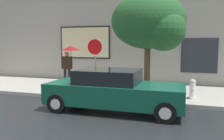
% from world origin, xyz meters
% --- Properties ---
extents(ground_plane, '(60.00, 60.00, 0.00)m').
position_xyz_m(ground_plane, '(0.00, 0.00, 0.00)').
color(ground_plane, black).
extents(sidewalk, '(20.00, 4.00, 0.15)m').
position_xyz_m(sidewalk, '(0.00, 3.00, 0.07)').
color(sidewalk, '#A3A099').
rests_on(sidewalk, ground).
extents(building_facade, '(20.00, 0.67, 7.00)m').
position_xyz_m(building_facade, '(-0.02, 5.50, 3.49)').
color(building_facade, '#9E998E').
rests_on(building_facade, ground).
extents(parked_car, '(4.65, 1.91, 1.43)m').
position_xyz_m(parked_car, '(0.30, -0.01, 0.71)').
color(parked_car, '#0F4C38').
rests_on(parked_car, ground).
extents(fire_hydrant, '(0.30, 0.44, 0.78)m').
position_xyz_m(fire_hydrant, '(2.94, 2.01, 0.53)').
color(fire_hydrant, white).
rests_on(fire_hydrant, sidewalk).
extents(pedestrian_with_umbrella, '(1.00, 1.00, 2.05)m').
position_xyz_m(pedestrian_with_umbrella, '(-2.99, 3.09, 1.77)').
color(pedestrian_with_umbrella, black).
rests_on(pedestrian_with_umbrella, sidewalk).
extents(street_tree, '(3.11, 2.65, 4.27)m').
position_xyz_m(street_tree, '(1.23, 2.27, 3.16)').
color(street_tree, '#4C3823').
rests_on(street_tree, sidewalk).
extents(stop_sign, '(0.76, 0.10, 2.40)m').
position_xyz_m(stop_sign, '(-1.11, 1.87, 1.84)').
color(stop_sign, gray).
rests_on(stop_sign, sidewalk).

